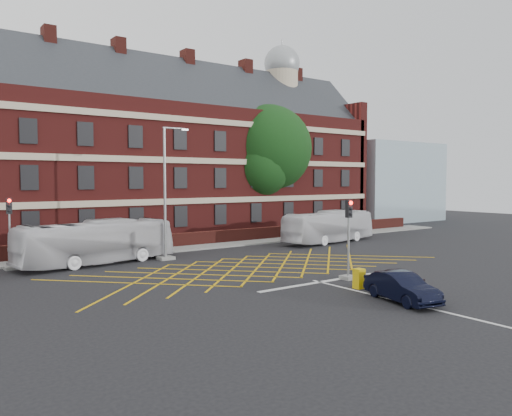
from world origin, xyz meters
TOP-DOWN VIEW (x-y plane):
  - ground at (0.00, 0.00)m, footprint 120.00×120.00m
  - victorian_building at (0.25, 22.00)m, footprint 51.00×12.17m
  - boundary_wall at (0.00, 13.00)m, footprint 56.00×0.50m
  - far_pavement at (0.00, 12.00)m, footprint 60.00×3.00m
  - glass_block at (34.00, 21.00)m, footprint 14.00×10.00m
  - box_junction_hatching at (0.00, 2.00)m, footprint 8.22×8.22m
  - stop_line at (0.00, -3.50)m, footprint 8.00×0.30m
  - centre_line at (0.00, -10.00)m, footprint 0.15×14.00m
  - bus_left at (-7.60, 8.90)m, footprint 10.25×3.71m
  - bus_right at (11.99, 8.15)m, footprint 9.86×3.44m
  - car_navy at (0.02, -8.64)m, footprint 2.20×4.07m
  - car_maroon at (0.86, -8.16)m, footprint 2.61×4.03m
  - deciduous_tree at (12.79, 17.76)m, footprint 8.78×8.78m
  - traffic_light_near at (1.75, -3.83)m, footprint 0.70×0.70m
  - traffic_light_far at (-12.38, 10.00)m, footprint 0.70×0.70m
  - street_lamp at (-3.19, 8.06)m, footprint 2.25×1.00m
  - utility_cabinet at (0.52, -5.71)m, footprint 0.47×0.44m

SIDE VIEW (x-z plane):
  - ground at x=0.00m, z-range 0.00..0.00m
  - box_junction_hatching at x=0.00m, z-range 0.00..0.02m
  - stop_line at x=0.00m, z-range 0.00..0.02m
  - centre_line at x=0.00m, z-range 0.00..0.02m
  - far_pavement at x=0.00m, z-range 0.00..0.12m
  - utility_cabinet at x=0.52m, z-range 0.00..0.98m
  - boundary_wall at x=0.00m, z-range 0.00..1.10m
  - car_navy at x=0.02m, z-range 0.00..1.27m
  - car_maroon at x=0.86m, z-range 0.00..1.27m
  - bus_right at x=11.99m, z-range 0.00..2.69m
  - bus_left at x=-7.60m, z-range 0.00..2.79m
  - traffic_light_near at x=1.75m, z-range -0.37..3.90m
  - traffic_light_far at x=-12.38m, z-range -0.37..3.90m
  - street_lamp at x=-3.19m, z-range -1.39..7.46m
  - glass_block at x=34.00m, z-range 0.00..10.00m
  - victorian_building at x=0.25m, z-range -2.36..18.04m
  - deciduous_tree at x=12.79m, z-range 1.44..14.33m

